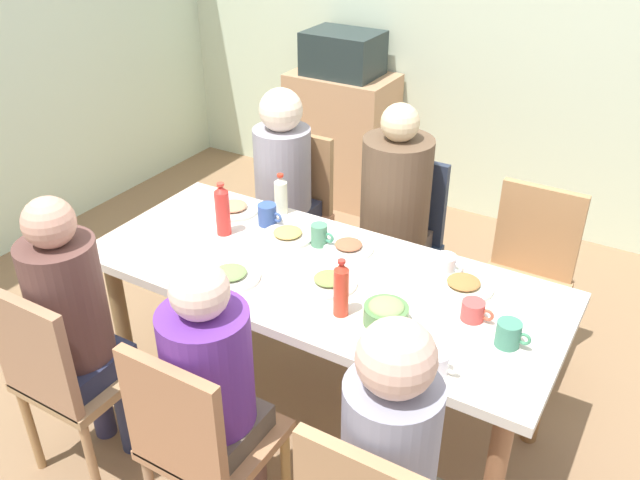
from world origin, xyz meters
name	(u,v)px	position (x,y,z in m)	size (l,w,h in m)	color
ground_plane	(320,407)	(0.00, 0.00, 0.00)	(5.72, 5.72, 0.00)	#8A694A
wall_back	(508,21)	(0.00, 2.23, 1.30)	(5.01, 0.12, 2.60)	silver
dining_table	(320,290)	(0.00, 0.00, 0.65)	(1.93, 0.81, 0.73)	silver
chair_0	(199,440)	(0.00, -0.78, 0.51)	(0.40, 0.40, 0.90)	#AC7851
person_0	(212,382)	(0.00, -0.69, 0.69)	(0.30, 0.30, 1.15)	brown
person_1	(391,457)	(0.64, -0.69, 0.71)	(0.30, 0.30, 1.19)	brown
chair_2	(399,236)	(0.00, 0.78, 0.51)	(0.40, 0.40, 0.90)	#24334C
person_2	(394,203)	(0.00, 0.69, 0.74)	(0.33, 0.33, 1.23)	brown
chair_3	(292,206)	(-0.64, 0.78, 0.51)	(0.40, 0.40, 0.90)	#B67553
person_3	(282,177)	(-0.64, 0.69, 0.72)	(0.30, 0.30, 1.19)	#322E4F
chair_4	(526,272)	(0.64, 0.78, 0.51)	(0.40, 0.40, 0.90)	#AD7B51
chair_5	(64,373)	(-0.64, -0.78, 0.51)	(0.40, 0.40, 0.90)	tan
person_5	(74,317)	(-0.64, -0.69, 0.71)	(0.30, 0.30, 1.20)	#2F2E4B
plate_0	(233,208)	(-0.62, 0.24, 0.75)	(0.24, 0.24, 0.04)	silver
plate_1	(230,275)	(-0.28, -0.22, 0.75)	(0.24, 0.24, 0.04)	silver
plate_2	(288,235)	(-0.26, 0.17, 0.75)	(0.23, 0.23, 0.04)	silver
plate_3	(348,247)	(0.01, 0.21, 0.75)	(0.21, 0.21, 0.04)	white
plate_4	(463,285)	(0.53, 0.19, 0.75)	(0.23, 0.23, 0.04)	silver
plate_5	(329,281)	(0.07, -0.05, 0.75)	(0.22, 0.22, 0.04)	silver
bowl_0	(386,313)	(0.37, -0.16, 0.78)	(0.16, 0.16, 0.09)	#528246
cup_0	(268,215)	(-0.40, 0.22, 0.78)	(0.12, 0.08, 0.10)	#355297
cup_1	(436,362)	(0.62, -0.31, 0.77)	(0.13, 0.09, 0.07)	white
cup_2	(446,264)	(0.43, 0.26, 0.77)	(0.12, 0.09, 0.07)	white
cup_3	(320,235)	(-0.11, 0.18, 0.78)	(0.11, 0.07, 0.10)	#4E8966
cup_4	(509,334)	(0.78, -0.06, 0.78)	(0.12, 0.08, 0.09)	#428368
cup_5	(474,311)	(0.63, 0.02, 0.77)	(0.12, 0.08, 0.07)	#D54744
bottle_0	(222,210)	(-0.52, 0.06, 0.85)	(0.06, 0.06, 0.24)	red
bottle_1	(341,289)	(0.21, -0.20, 0.84)	(0.06, 0.06, 0.23)	red
bottle_2	(281,195)	(-0.42, 0.35, 0.82)	(0.06, 0.06, 0.20)	#EAEAC7
side_cabinet	(342,138)	(-0.97, 1.93, 0.45)	(0.70, 0.44, 0.90)	tan
microwave	(343,53)	(-0.97, 1.93, 1.04)	(0.48, 0.36, 0.28)	#232F30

